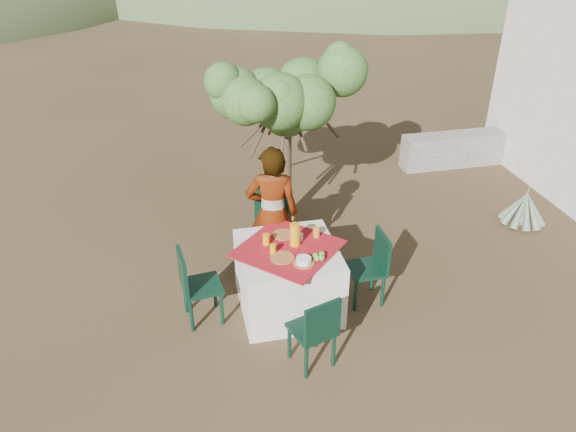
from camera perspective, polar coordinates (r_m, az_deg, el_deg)
The scene contains 21 objects.
ground at distance 6.05m, azimuth 3.64°, elevation -10.95°, with size 160.00×160.00×0.00m, color #352718.
table at distance 6.04m, azimuth -0.00°, elevation -6.30°, with size 1.30×1.30×0.76m.
chair_far at distance 6.81m, azimuth -1.58°, elevation -0.51°, with size 0.46×0.46×0.90m.
chair_near at distance 5.30m, azimuth 2.86°, elevation -11.45°, with size 0.48×0.48×0.82m.
chair_left at distance 5.88m, azimuth -9.49°, elevation -6.78°, with size 0.44×0.44×0.86m.
chair_right at distance 6.17m, azimuth 8.54°, elevation -4.88°, with size 0.39×0.39×0.83m.
person at distance 6.32m, azimuth -1.60°, elevation 0.21°, with size 0.60×0.39×1.63m, color #8C6651.
shrub_tree at distance 7.22m, azimuth 0.26°, elevation 11.33°, with size 1.77×1.73×2.08m.
agave at distance 8.30m, azimuth 22.85°, elevation 0.71°, with size 0.63×0.61×0.66m.
stone_wall at distance 9.92m, azimuth 18.68°, elevation 6.62°, with size 2.60×0.35×0.55m, color gray.
plate_far at distance 6.03m, azimuth -0.48°, elevation -1.90°, with size 0.24×0.24×0.01m, color brown.
plate_near at distance 5.67m, azimuth -0.58°, elevation -4.24°, with size 0.25×0.25×0.01m, color brown.
glass_far at distance 5.86m, azimuth -2.23°, elevation -2.39°, with size 0.07×0.07×0.12m, color orange.
glass_near at distance 5.71m, azimuth -1.54°, elevation -3.39°, with size 0.07×0.07×0.11m, color orange.
juice_pitcher at distance 5.82m, azimuth 0.72°, elevation -1.91°, with size 0.11×0.11×0.24m, color orange.
bowl_plate at distance 5.59m, azimuth 1.60°, elevation -4.80°, with size 0.22×0.22×0.01m, color brown.
white_bowl at distance 5.57m, azimuth 1.61°, elevation -4.51°, with size 0.15×0.15×0.06m, color white.
jar_left at distance 5.99m, azimuth 2.92°, elevation -1.66°, with size 0.07×0.07×0.11m, color orange.
jar_right at distance 6.04m, azimuth 2.83°, elevation -1.48°, with size 0.06×0.06×0.09m, color orange.
napkin_holder at distance 5.92m, azimuth 1.20°, elevation -2.15°, with size 0.07×0.04×0.09m, color white.
fruit_cluster at distance 5.65m, azimuth 3.16°, elevation -4.12°, with size 0.13×0.12×0.07m.
Camera 1 is at (-1.35, -4.36, 3.97)m, focal length 35.00 mm.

